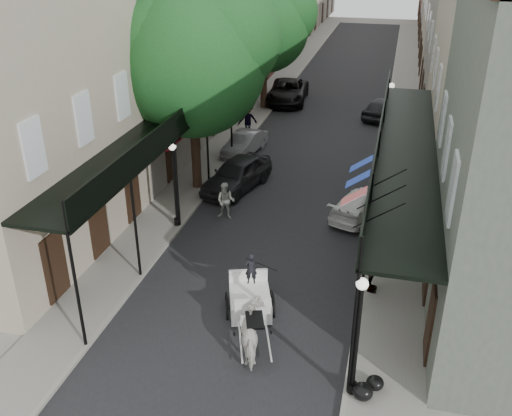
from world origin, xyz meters
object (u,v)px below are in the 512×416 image
Objects in this scene: lamppost_right_near at (357,336)px; lamppost_left at (175,183)px; carriage at (249,281)px; car_left_far at (288,91)px; pedestrian_walking at (226,201)px; pedestrian_sidewalk_right at (372,269)px; tree_far at (270,23)px; pedestrian_sidewalk_left at (247,119)px; car_left_near at (237,174)px; tree_near at (201,55)px; car_right_far at (383,108)px; car_right_near at (364,203)px; car_left_mid at (245,143)px; horse at (255,333)px; lamppost_right_far at (389,114)px.

lamppost_left is (-8.20, 8.00, 0.00)m from lamppost_right_near.
car_left_far is (-3.62, 24.76, -0.21)m from carriage.
pedestrian_walking is 7.84m from pedestrian_sidewalk_right.
tree_far is 4.54× the size of pedestrian_sidewalk_left.
pedestrian_walking reaches higher than car_left_near.
tree_near is at bearing 98.14° from carriage.
carriage is 22.77m from car_right_far.
carriage reaches higher than car_right_near.
car_left_near is at bearing 8.56° from car_right_near.
tree_near is at bearing -86.52° from car_left_mid.
horse is 0.49× the size of car_left_mid.
pedestrian_walking is 7.97m from car_left_mid.
pedestrian_walking is at bearing 94.87° from carriage.
pedestrian_sidewalk_left reaches higher than pedestrian_walking.
car_left_mid is at bearing -159.90° from lamppost_right_far.
horse reaches higher than car_left_mid.
pedestrian_sidewalk_right is 24.20m from car_left_far.
carriage is 1.47× the size of pedestrian_sidewalk_right.
tree_far is at bearing 82.48° from carriage.
lamppost_right_near is at bearing 82.84° from pedestrian_sidewalk_left.
car_right_far is (-0.50, 5.82, -1.35)m from lamppost_right_far.
tree_far is 4.69× the size of horse.
pedestrian_sidewalk_left is 0.51× the size of car_left_mid.
lamppost_right_far is at bearing 55.65° from lamppost_left.
lamppost_right_far is (8.35, -6.18, -3.79)m from tree_far.
car_right_near is at bearing -62.91° from tree_far.
lamppost_right_far is 2.22× the size of pedestrian_walking.
car_right_far reaches higher than car_right_near.
car_right_near is (6.81, -17.04, -0.18)m from car_left_far.
lamppost_left is 0.88× the size of car_right_near.
lamppost_left reaches higher than pedestrian_sidewalk_right.
carriage reaches higher than pedestrian_sidewalk_right.
car_right_near is (7.76, -15.18, -5.22)m from tree_far.
lamppost_right_far is (8.20, 12.00, 0.00)m from lamppost_left.
car_right_near is 1.02× the size of car_right_far.
tree_near is 2.11× the size of car_left_near.
pedestrian_walking is 18.75m from car_left_far.
tree_far is 3.32× the size of carriage.
car_left_near is (1.50, -7.65, -0.29)m from pedestrian_sidewalk_left.
tree_far reaches higher than lamppost_right_far.
lamppost_right_far is 1.00× the size of car_left_mid.
tree_far is 2.32× the size of car_left_mid.
car_left_mid is (-3.92, 13.90, -0.39)m from carriage.
pedestrian_walking is (1.88, -2.86, -5.65)m from tree_near.
pedestrian_sidewalk_right is (3.16, 4.05, 0.22)m from horse.
tree_far is 5.15× the size of pedestrian_walking.
lamppost_right_near is 18.88m from car_left_mid.
pedestrian_sidewalk_right is 0.47× the size of car_left_mid.
car_left_mid is at bearing 83.19° from tree_near.
car_left_mid is (0.50, 9.18, -1.44)m from lamppost_left.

